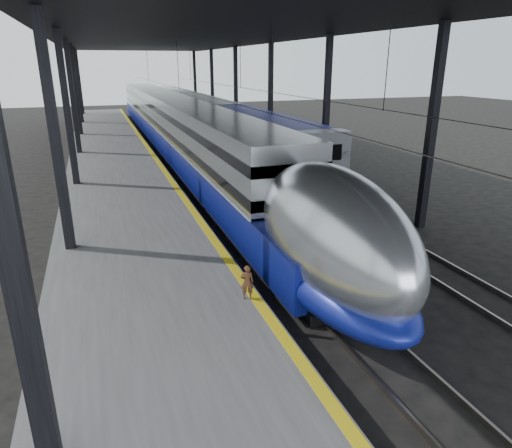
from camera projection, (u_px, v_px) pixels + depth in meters
name	position (u px, v px, depth m)	size (l,w,h in m)	color
ground	(268.00, 311.00, 14.29)	(160.00, 160.00, 0.00)	black
platform	(116.00, 170.00, 30.85)	(6.00, 80.00, 1.00)	#4C4C4F
yellow_strip	(157.00, 160.00, 31.55)	(0.30, 80.00, 0.01)	gold
rails	(229.00, 168.00, 33.47)	(6.52, 80.00, 0.16)	slate
canopy	(188.00, 34.00, 29.66)	(18.00, 75.00, 9.47)	black
tgv_train	(176.00, 128.00, 38.58)	(3.24, 65.20, 4.64)	#BABCC1
second_train	(207.00, 116.00, 48.78)	(2.85, 56.05, 3.93)	navy
child	(247.00, 282.00, 12.83)	(0.37, 0.24, 1.02)	#4C2C19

